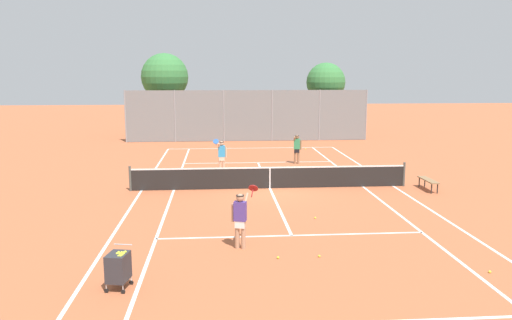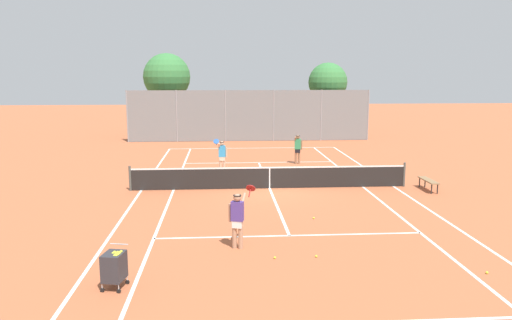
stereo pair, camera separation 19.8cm
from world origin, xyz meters
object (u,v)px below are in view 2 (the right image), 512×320
object	(u,v)px
loose_tennis_ball_0	(251,170)
loose_tennis_ball_2	(307,149)
player_far_left	(222,155)
player_near_side	(238,217)
loose_tennis_ball_5	(314,218)
tennis_net	(270,177)
loose_tennis_ball_4	(316,256)
tree_behind_left	(168,79)
tree_behind_right	(328,83)
loose_tennis_ball_1	(275,258)
ball_cart	(114,266)
courtside_bench	(428,181)
player_far_right	(298,147)
loose_tennis_ball_3	(487,273)

from	to	relation	value
loose_tennis_ball_0	loose_tennis_ball_2	size ratio (longest dim) A/B	1.00
player_far_left	loose_tennis_ball_0	size ratio (longest dim) A/B	26.88
player_near_side	loose_tennis_ball_5	bearing A→B (deg)	45.43
tennis_net	player_far_left	bearing A→B (deg)	119.48
loose_tennis_ball_4	tree_behind_left	xyz separation A→B (m)	(-6.75, 27.40, 4.49)
tree_behind_left	tree_behind_right	distance (m)	12.64
loose_tennis_ball_1	tree_behind_left	xyz separation A→B (m)	(-5.61, 27.43, 4.49)
ball_cart	loose_tennis_ball_4	bearing A→B (deg)	17.81
courtside_bench	tree_behind_right	bearing A→B (deg)	91.23
loose_tennis_ball_4	courtside_bench	bearing A→B (deg)	50.11
loose_tennis_ball_2	player_near_side	bearing A→B (deg)	-105.58
player_far_left	loose_tennis_ball_0	xyz separation A→B (m)	(1.50, 0.50, -0.89)
tennis_net	tree_behind_right	bearing A→B (deg)	70.62
player_near_side	loose_tennis_ball_5	size ratio (longest dim) A/B	26.88
loose_tennis_ball_1	tree_behind_right	world-z (taller)	tree_behind_right
loose_tennis_ball_1	loose_tennis_ball_5	world-z (taller)	same
tennis_net	loose_tennis_ball_1	size ratio (longest dim) A/B	181.82
loose_tennis_ball_0	courtside_bench	world-z (taller)	courtside_bench
ball_cart	loose_tennis_ball_0	bearing A→B (deg)	74.04
player_near_side	player_far_right	world-z (taller)	player_near_side
player_far_left	tree_behind_left	size ratio (longest dim) A/B	0.27
courtside_bench	tree_behind_right	world-z (taller)	tree_behind_right
tennis_net	loose_tennis_ball_3	bearing A→B (deg)	-65.02
tennis_net	tree_behind_right	xyz separation A→B (m)	(6.32, 17.95, 3.64)
loose_tennis_ball_4	tree_behind_left	size ratio (longest dim) A/B	0.01
loose_tennis_ball_1	player_far_left	bearing A→B (deg)	96.66
ball_cart	player_far_right	xyz separation A→B (m)	(6.67, 15.78, 0.38)
tree_behind_right	loose_tennis_ball_5	bearing A→B (deg)	-103.05
loose_tennis_ball_2	loose_tennis_ball_4	world-z (taller)	same
player_far_right	player_near_side	bearing A→B (deg)	-105.68
tennis_net	tree_behind_left	world-z (taller)	tree_behind_left
player_far_left	loose_tennis_ball_4	world-z (taller)	player_far_left
loose_tennis_ball_3	player_near_side	bearing A→B (deg)	159.65
ball_cart	tree_behind_right	distance (m)	30.11
loose_tennis_ball_2	tree_behind_right	bearing A→B (deg)	68.01
player_far_left	loose_tennis_ball_4	distance (m)	12.19
tree_behind_left	loose_tennis_ball_2	bearing A→B (deg)	-39.60
player_near_side	loose_tennis_ball_2	xyz separation A→B (m)	(5.14, 18.44, -0.89)
player_far_right	tree_behind_right	xyz separation A→B (m)	(4.20, 12.07, 3.24)
loose_tennis_ball_4	loose_tennis_ball_2	bearing A→B (deg)	81.05
ball_cart	loose_tennis_ball_4	size ratio (longest dim) A/B	14.58
tree_behind_right	courtside_bench	bearing A→B (deg)	-88.77
tennis_net	player_far_right	world-z (taller)	player_far_right
player_far_left	player_far_right	distance (m)	4.73
loose_tennis_ball_1	loose_tennis_ball_2	size ratio (longest dim) A/B	1.00
tennis_net	ball_cart	xyz separation A→B (m)	(-4.56, -9.89, 0.02)
loose_tennis_ball_1	loose_tennis_ball_3	xyz separation A→B (m)	(5.16, -1.38, 0.00)
ball_cart	tree_behind_left	distance (m)	29.34
player_far_right	loose_tennis_ball_3	size ratio (longest dim) A/B	24.24
player_near_side	player_far_left	world-z (taller)	same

